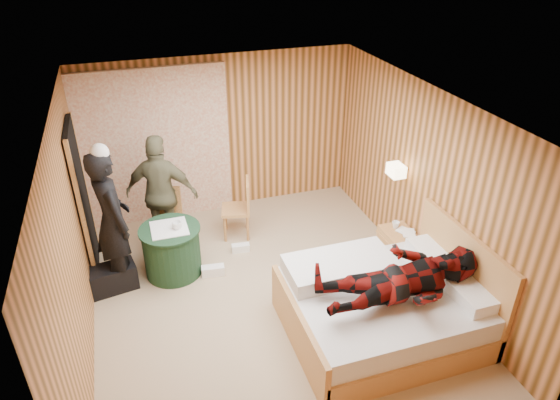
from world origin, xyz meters
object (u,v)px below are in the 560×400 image
object	(u,v)px
round_table	(172,250)
chair_near	(241,204)
man_on_bed	(405,270)
woman_standing	(112,221)
wall_lamp	(396,170)
duffel_bag	(112,278)
man_at_table	(162,194)
nightstand	(398,249)
bed	(385,306)
chair_far	(166,215)

from	to	relation	value
round_table	chair_near	distance (m)	1.27
man_on_bed	woman_standing	bearing A→B (deg)	144.28
wall_lamp	duffel_bag	size ratio (longest dim) A/B	0.43
duffel_bag	man_on_bed	xyz separation A→B (m)	(3.00, -1.95, 0.84)
woman_standing	man_at_table	bearing A→B (deg)	-62.51
chair_near	duffel_bag	distance (m)	2.06
nightstand	man_on_bed	size ratio (longest dim) A/B	0.32
man_on_bed	round_table	bearing A→B (deg)	136.88
duffel_bag	bed	bearing A→B (deg)	-40.15
woman_standing	man_on_bed	world-z (taller)	man_on_bed
duffel_bag	man_at_table	world-z (taller)	man_at_table
round_table	bed	bearing A→B (deg)	-40.16
round_table	chair_near	bearing A→B (deg)	29.02
nightstand	man_on_bed	bearing A→B (deg)	-120.12
bed	man_at_table	distance (m)	3.36
round_table	man_on_bed	xyz separation A→B (m)	(2.21, -2.06, 0.65)
man_at_table	woman_standing	bearing A→B (deg)	67.14
duffel_bag	man_on_bed	size ratio (longest dim) A/B	0.34
chair_far	duffel_bag	bearing A→B (deg)	-121.14
wall_lamp	duffel_bag	world-z (taller)	wall_lamp
woman_standing	man_on_bed	size ratio (longest dim) A/B	1.07
bed	chair_far	xyz separation A→B (m)	(-2.15, 2.47, 0.21)
woman_standing	man_at_table	size ratio (longest dim) A/B	1.10
duffel_bag	woman_standing	world-z (taller)	woman_standing
wall_lamp	man_at_table	world-z (taller)	man_at_table
chair_far	chair_near	world-z (taller)	chair_far
duffel_bag	woman_standing	distance (m)	0.79
round_table	man_at_table	xyz separation A→B (m)	(0.00, 0.67, 0.51)
nightstand	woman_standing	distance (m)	3.75
nightstand	duffel_bag	size ratio (longest dim) A/B	0.94
duffel_bag	woman_standing	bearing A→B (deg)	31.41
woman_standing	chair_far	bearing A→B (deg)	-64.93
duffel_bag	man_on_bed	distance (m)	3.68
bed	round_table	size ratio (longest dim) A/B	2.67
chair_far	man_at_table	distance (m)	0.33
wall_lamp	chair_far	distance (m)	3.24
wall_lamp	woman_standing	distance (m)	3.69
chair_far	duffel_bag	world-z (taller)	chair_far
woman_standing	man_on_bed	distance (m)	3.54
wall_lamp	duffel_bag	bearing A→B (deg)	174.81
chair_near	woman_standing	size ratio (longest dim) A/B	0.48
wall_lamp	chair_far	bearing A→B (deg)	159.70
bed	chair_near	bearing A→B (deg)	113.63
wall_lamp	bed	distance (m)	1.87
nightstand	chair_far	bearing A→B (deg)	153.64
bed	man_at_table	bearing A→B (deg)	130.97
wall_lamp	woman_standing	xyz separation A→B (m)	(-3.64, 0.46, -0.35)
wall_lamp	chair_near	size ratio (longest dim) A/B	0.28
man_at_table	chair_near	bearing A→B (deg)	-160.95
wall_lamp	round_table	bearing A→B (deg)	171.29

